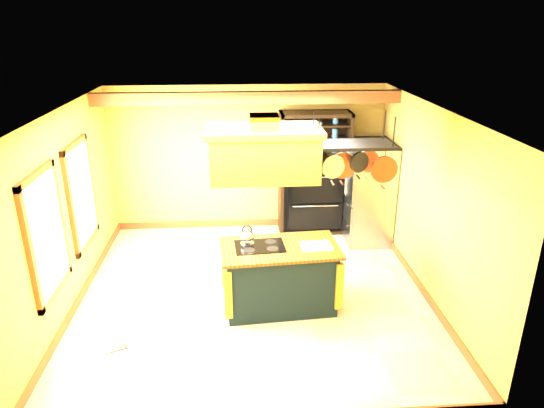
{
  "coord_description": "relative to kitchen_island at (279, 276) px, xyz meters",
  "views": [
    {
      "loc": [
        -0.16,
        -6.2,
        3.81
      ],
      "look_at": [
        0.29,
        0.3,
        1.29
      ],
      "focal_mm": 32.0,
      "sensor_mm": 36.0,
      "label": 1
    }
  ],
  "objects": [
    {
      "name": "range_hood",
      "position": [
        -0.2,
        -0.0,
        1.77
      ],
      "size": [
        1.42,
        0.8,
        0.8
      ],
      "color": "gold",
      "rests_on": "ceiling"
    },
    {
      "name": "hutch",
      "position": [
        0.85,
        2.61,
        0.4
      ],
      "size": [
        1.27,
        0.58,
        2.25
      ],
      "color": "black",
      "rests_on": "floor"
    },
    {
      "name": "wall_front",
      "position": [
        -0.35,
        -2.15,
        0.88
      ],
      "size": [
        5.0,
        0.02,
        2.7
      ],
      "primitive_type": "cube",
      "color": "tan",
      "rests_on": "floor"
    },
    {
      "name": "wall_back",
      "position": [
        -0.35,
        2.85,
        0.88
      ],
      "size": [
        5.0,
        0.02,
        2.7
      ],
      "primitive_type": "cube",
      "color": "tan",
      "rests_on": "floor"
    },
    {
      "name": "wall_left",
      "position": [
        -2.85,
        0.35,
        0.88
      ],
      "size": [
        0.02,
        5.0,
        2.7
      ],
      "primitive_type": "cube",
      "color": "tan",
      "rests_on": "floor"
    },
    {
      "name": "ceiling_beam",
      "position": [
        -0.35,
        2.05,
        2.12
      ],
      "size": [
        5.0,
        0.15,
        0.2
      ],
      "primitive_type": "cube",
      "color": "brown",
      "rests_on": "ceiling"
    },
    {
      "name": "refrigerator",
      "position": [
        1.75,
        2.09,
        0.39
      ],
      "size": [
        0.77,
        0.91,
        1.77
      ],
      "color": "#989BA1",
      "rests_on": "floor"
    },
    {
      "name": "window_near",
      "position": [
        -2.82,
        -0.45,
        0.93
      ],
      "size": [
        0.06,
        1.06,
        1.56
      ],
      "color": "brown",
      "rests_on": "wall_left"
    },
    {
      "name": "wall_right",
      "position": [
        2.15,
        0.35,
        0.88
      ],
      "size": [
        0.02,
        5.0,
        2.7
      ],
      "primitive_type": "cube",
      "color": "tan",
      "rests_on": "floor"
    },
    {
      "name": "window_far",
      "position": [
        -2.82,
        0.95,
        0.93
      ],
      "size": [
        0.06,
        1.06,
        1.56
      ],
      "color": "brown",
      "rests_on": "wall_left"
    },
    {
      "name": "ceiling",
      "position": [
        -0.35,
        0.35,
        2.23
      ],
      "size": [
        5.0,
        5.0,
        0.0
      ],
      "primitive_type": "plane",
      "rotation": [
        3.14,
        0.0,
        0.0
      ],
      "color": "white",
      "rests_on": "wall_back"
    },
    {
      "name": "floor",
      "position": [
        -0.35,
        0.35,
        -0.47
      ],
      "size": [
        5.0,
        5.0,
        0.0
      ],
      "primitive_type": "plane",
      "color": "beige",
      "rests_on": "ground"
    },
    {
      "name": "kitchen_island",
      "position": [
        0.0,
        0.0,
        0.0
      ],
      "size": [
        1.65,
        1.0,
        1.11
      ],
      "rotation": [
        0.0,
        0.0,
        0.07
      ],
      "color": "black",
      "rests_on": "floor"
    },
    {
      "name": "pot_rack",
      "position": [
        0.92,
        -0.0,
        1.72
      ],
      "size": [
        1.12,
        0.51,
        0.86
      ],
      "color": "black",
      "rests_on": "ceiling"
    },
    {
      "name": "floor_register",
      "position": [
        -2.08,
        -0.82,
        -0.46
      ],
      "size": [
        0.3,
        0.21,
        0.01
      ],
      "primitive_type": "cube",
      "rotation": [
        0.0,
        0.0,
        0.37
      ],
      "color": "black",
      "rests_on": "floor"
    }
  ]
}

